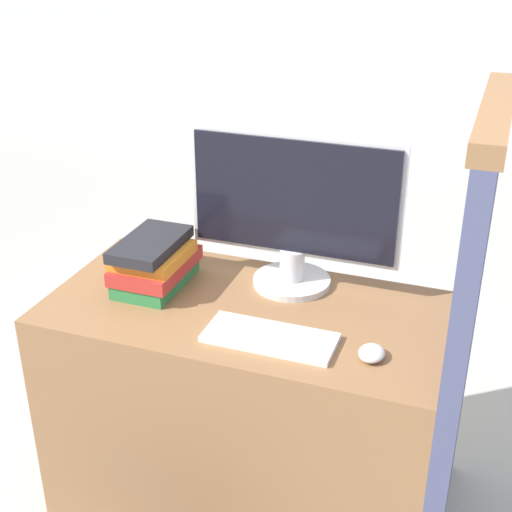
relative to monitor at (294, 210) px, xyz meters
name	(u,v)px	position (x,y,z in m)	size (l,w,h in m)	color
desk	(247,411)	(-0.08, -0.17, -0.60)	(1.12, 0.58, 0.73)	#8C603D
carrel_divider	(460,351)	(0.51, -0.12, -0.29)	(0.07, 0.68, 1.34)	#474C70
monitor	(294,210)	(0.00, 0.00, 0.00)	(0.62, 0.23, 0.46)	silver
keyboard	(270,338)	(0.04, -0.31, -0.23)	(0.34, 0.14, 0.02)	white
mouse	(372,353)	(0.30, -0.31, -0.22)	(0.07, 0.08, 0.03)	silver
book_stack	(154,263)	(-0.38, -0.14, -0.16)	(0.19, 0.28, 0.15)	#2D7F42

